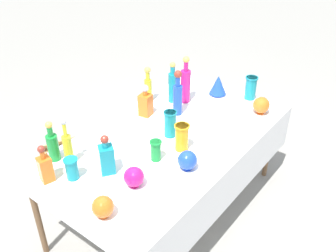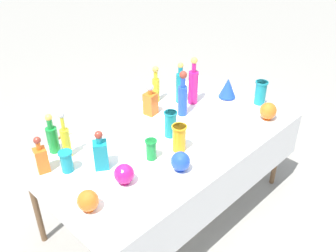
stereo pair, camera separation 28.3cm
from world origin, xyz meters
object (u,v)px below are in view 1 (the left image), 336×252
Objects in this scene: fluted_vase_0 at (218,85)px; slender_vase_3 at (182,137)px; slender_vase_4 at (72,168)px; round_bowl_0 at (134,177)px; tall_bottle_1 at (148,87)px; tall_bottle_5 at (178,96)px; cardboard_box_behind_left at (75,163)px; round_bowl_3 at (261,105)px; square_decanter_1 at (146,103)px; tall_bottle_3 at (173,85)px; square_decanter_0 at (45,167)px; round_bowl_2 at (103,207)px; tall_bottle_2 at (68,147)px; round_bowl_1 at (187,160)px; slender_vase_1 at (156,150)px; tall_bottle_4 at (53,145)px; slender_vase_2 at (170,123)px; square_decanter_2 at (107,157)px; tall_bottle_0 at (186,84)px; slender_vase_0 at (251,87)px.

slender_vase_3 is at bearing -164.86° from fluted_vase_0.
slender_vase_4 reaches higher than round_bowl_0.
tall_bottle_1 is 0.34m from tall_bottle_5.
cardboard_box_behind_left is (-1.04, 0.91, -0.70)m from fluted_vase_0.
fluted_vase_0 is 1.26× the size of round_bowl_3.
tall_bottle_1 is at bearing 115.59° from round_bowl_3.
tall_bottle_3 is at bearing -5.35° from square_decanter_1.
square_decanter_0 reaches higher than round_bowl_0.
round_bowl_0 is (0.31, -0.49, -0.03)m from square_decanter_0.
square_decanter_0 is at bearing 122.08° from round_bowl_0.
slender_vase_4 is 1.10× the size of round_bowl_2.
tall_bottle_2 is 0.82m from round_bowl_1.
square_decanter_0 is 1.84× the size of round_bowl_3.
slender_vase_1 is 1.03× the size of round_bowl_3.
tall_bottle_1 is 0.84× the size of tall_bottle_5.
tall_bottle_4 is at bearing 77.52° from slender_vase_4.
square_decanter_0 is 1.80m from round_bowl_3.
tall_bottle_1 is 1.05m from tall_bottle_4.
slender_vase_2 is 1.38× the size of slender_vase_4.
square_decanter_0 is at bearing 156.56° from round_bowl_3.
tall_bottle_4 is 0.94m from round_bowl_1.
fluted_vase_0 is at bearing 9.69° from round_bowl_0.
tall_bottle_3 reaches higher than square_decanter_1.
round_bowl_1 reaches higher than round_bowl_2.
square_decanter_0 is 1.94× the size of round_bowl_0.
tall_bottle_4 is 2.08× the size of round_bowl_3.
fluted_vase_0 is 1.32× the size of round_bowl_1.
square_decanter_0 is 0.93m from round_bowl_1.
fluted_vase_0 is 0.48m from round_bowl_3.
tall_bottle_3 is 0.74m from slender_vase_3.
square_decanter_0 is 1.03m from square_decanter_1.
tall_bottle_1 is 1.15m from slender_vase_4.
slender_vase_4 is at bearing -170.61° from square_decanter_1.
square_decanter_2 is 1.43m from round_bowl_3.
fluted_vase_0 is (0.91, 0.25, -0.01)m from slender_vase_3.
round_bowl_3 is at bearing -68.25° from tall_bottle_3.
tall_bottle_0 is 1.14m from square_decanter_2.
tall_bottle_0 reaches higher than tall_bottle_5.
slender_vase_2 is (0.91, -0.31, 0.00)m from square_decanter_0.
tall_bottle_4 is at bearing 163.48° from tall_bottle_5.
slender_vase_4 is (-0.06, -0.26, -0.04)m from tall_bottle_4.
tall_bottle_5 is 1.45× the size of square_decanter_0.
tall_bottle_4 is at bearing 158.21° from slender_vase_0.
tall_bottle_1 is 0.51× the size of cardboard_box_behind_left.
round_bowl_1 is at bearing -49.28° from square_decanter_2.
square_decanter_0 is 1.78× the size of slender_vase_1.
tall_bottle_2 reaches higher than slender_vase_3.
slender_vase_3 is 1.10× the size of fluted_vase_0.
tall_bottle_2 is 0.21m from square_decanter_0.
fluted_vase_0 is (0.29, -0.16, -0.08)m from tall_bottle_0.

